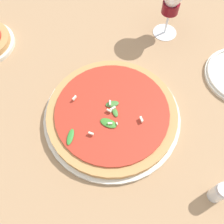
{
  "coord_description": "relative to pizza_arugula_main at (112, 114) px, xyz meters",
  "views": [
    {
      "loc": [
        0.06,
        0.34,
        0.61
      ],
      "look_at": [
        -0.04,
        0.03,
        0.03
      ],
      "focal_mm": 42.0,
      "sensor_mm": 36.0,
      "label": 1
    }
  ],
  "objects": [
    {
      "name": "pizza_arugula_main",
      "position": [
        0.0,
        0.0,
        0.0
      ],
      "size": [
        0.35,
        0.35,
        0.05
      ],
      "color": "silver",
      "rests_on": "ground_plane"
    },
    {
      "name": "shaker_pepper",
      "position": [
        -0.16,
        0.26,
        0.02
      ],
      "size": [
        0.03,
        0.03,
        0.07
      ],
      "color": "silver",
      "rests_on": "ground_plane"
    },
    {
      "name": "wine_glass",
      "position": [
        -0.26,
        -0.24,
        0.1
      ],
      "size": [
        0.09,
        0.09,
        0.17
      ],
      "color": "white",
      "rests_on": "ground_plane"
    },
    {
      "name": "ground_plane",
      "position": [
        0.04,
        -0.03,
        -0.02
      ],
      "size": [
        6.0,
        6.0,
        0.0
      ],
      "primitive_type": "plane",
      "color": "#9E7A56"
    }
  ]
}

